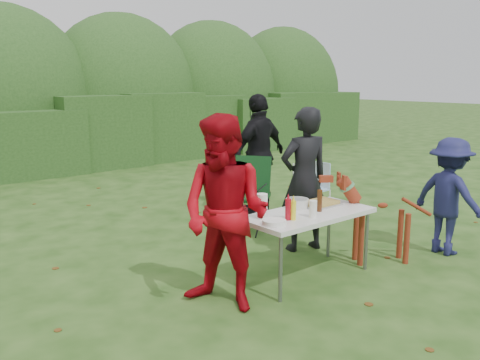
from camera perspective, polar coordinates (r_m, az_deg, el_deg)
ground at (r=5.73m, az=2.66°, el=-10.92°), size 80.00×80.00×0.00m
hedge_row at (r=12.52m, az=-22.74°, el=4.43°), size 22.00×1.40×1.70m
shrub_backdrop at (r=14.00m, az=-24.92°, el=8.00°), size 20.00×2.60×3.20m
folding_table at (r=5.59m, az=7.67°, el=-4.15°), size 1.50×0.70×0.74m
person_cook at (r=6.45m, az=7.22°, el=0.04°), size 0.76×0.59×1.83m
person_red_jacket at (r=4.76m, az=-1.68°, el=-3.79°), size 1.00×1.10×1.86m
person_black_puffy at (r=8.21m, az=2.18°, el=2.93°), size 1.19×0.62×1.93m
child at (r=6.81m, az=22.43°, el=-1.71°), size 0.60×0.98×1.46m
dog at (r=6.28m, az=15.66°, el=-4.24°), size 1.17×0.99×1.06m
camping_chair at (r=7.43m, az=0.95°, el=-1.46°), size 0.91×0.91×1.05m
lawn_chair at (r=8.43m, az=8.02°, el=-0.81°), size 0.51×0.51×0.82m
food_tray at (r=5.89m, az=8.98°, el=-2.76°), size 0.45×0.30×0.02m
focaccia_bread at (r=5.88m, az=8.98°, el=-2.50°), size 0.40×0.26×0.04m
mustard_bottle at (r=5.25m, az=5.99°, el=-3.41°), size 0.06×0.06×0.20m
ketchup_bottle at (r=5.24m, az=5.42°, el=-3.32°), size 0.06×0.06×0.22m
beer_bottle at (r=5.61m, az=8.93°, el=-2.31°), size 0.06×0.06×0.24m
paper_towel_roll at (r=5.27m, az=2.45°, el=-2.95°), size 0.12×0.12×0.26m
cup_stack at (r=5.37m, az=8.20°, el=-3.23°), size 0.08×0.08×0.18m
pasta_bowl at (r=5.76m, az=6.44°, el=-2.60°), size 0.26×0.26×0.10m
plate_stack at (r=5.08m, az=3.85°, el=-4.76°), size 0.24×0.24×0.05m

